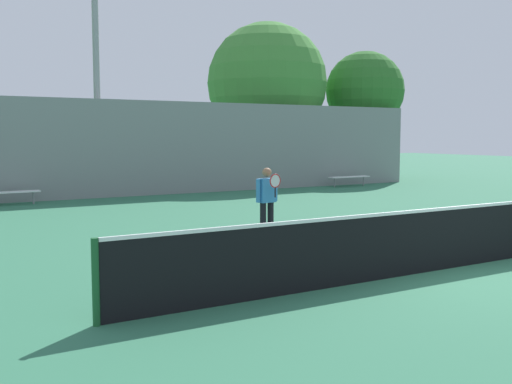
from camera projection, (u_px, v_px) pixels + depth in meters
ground_plane at (444, 269)px, 10.21m from camera, size 100.00×100.00×0.00m
tennis_net at (445, 238)px, 10.16m from camera, size 12.02×0.09×1.07m
tennis_player at (267, 198)px, 13.40m from camera, size 0.60×0.44×1.56m
bench_courtside_near at (5, 193)px, 19.53m from camera, size 2.16×0.40×0.44m
bench_courtside_far at (349, 177)px, 26.88m from camera, size 2.08×0.40×0.44m
light_pole_far_right at (96, 43)px, 22.09m from camera, size 0.90×0.60×9.60m
back_fence at (143, 148)px, 22.53m from camera, size 26.30×0.06×3.60m
tree_green_tall at (365, 91)px, 30.65m from camera, size 4.00×4.00×6.56m
tree_dark_dense at (267, 83)px, 29.08m from camera, size 5.82×5.82×7.73m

